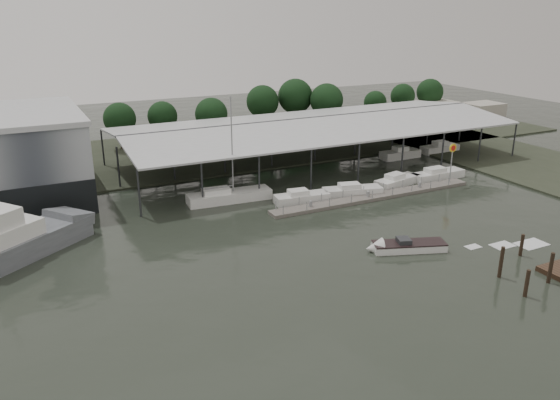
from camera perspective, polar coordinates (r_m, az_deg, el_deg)
name	(u,v)px	position (r m, az deg, el deg)	size (l,w,h in m)	color
ground	(308,252)	(52.22, 2.91, -5.42)	(200.00, 200.00, 0.00)	#262C23
land_strip_far	(179,153)	(89.15, -10.51, 4.82)	(140.00, 30.00, 0.30)	#313628
land_strip_east	(543,168)	(88.32, 25.79, 3.07)	(20.00, 60.00, 0.30)	#313628
covered_boat_shed	(316,122)	(81.75, 3.73, 8.14)	(58.24, 24.00, 6.96)	silver
floating_dock	(374,197)	(67.65, 9.84, 0.34)	(28.00, 2.00, 1.40)	#6B645E
shell_fuel_sign	(452,156)	(74.17, 17.54, 4.40)	(1.10, 0.18, 5.55)	gray
distant_commercial_buildings	(449,111)	(120.86, 17.22, 8.86)	(22.00, 8.00, 4.00)	#A29B8E
grey_trawler	(9,244)	(55.62, -26.47, -4.17)	(16.15, 13.55, 8.84)	slate
white_sailboat	(228,196)	(65.77, -5.46, 0.40)	(10.30, 3.34, 12.76)	silver
speedboat_underway	(402,247)	(53.56, 12.67, -4.77)	(17.96, 7.95, 2.00)	silver
moored_cruiser_0	(301,198)	(65.13, 2.23, 0.26)	(6.80, 3.00, 1.70)	silver
moored_cruiser_1	(352,191)	(68.07, 7.53, 0.94)	(7.63, 3.94, 1.70)	silver
moored_cruiser_2	(397,181)	(73.16, 12.15, 1.97)	(7.31, 3.70, 1.70)	silver
moored_cruiser_3	(437,175)	(77.30, 16.10, 2.57)	(7.94, 2.28, 1.70)	silver
mooring_pilings	(545,274)	(50.70, 25.93, -6.92)	(6.33, 8.58, 3.70)	black
horizon_tree_line	(296,102)	(102.60, 1.65, 10.16)	(69.48, 10.87, 9.78)	black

